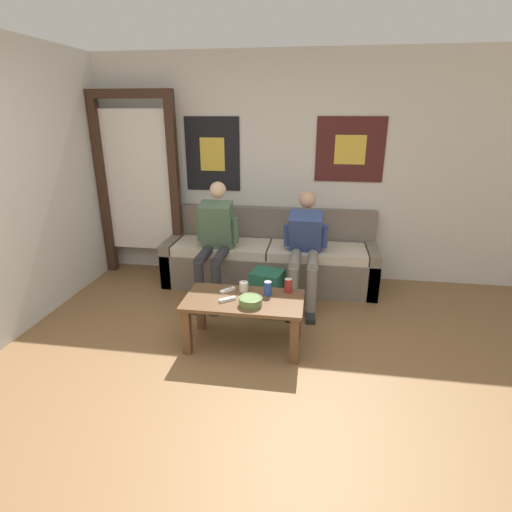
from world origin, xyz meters
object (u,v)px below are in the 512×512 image
object	(u,v)px
pillar_candle	(244,287)
couch	(270,259)
game_controller_near_left	(227,299)
game_controller_near_right	(228,290)
drink_can_blue	(268,288)
ceramic_bowl	(250,301)
person_seated_teen	(305,245)
drink_can_red	(288,286)
person_seated_adult	(215,237)
backpack	(267,293)
coffee_table	(244,308)

from	to	relation	value
pillar_candle	couch	bearing A→B (deg)	85.96
game_controller_near_left	game_controller_near_right	bearing A→B (deg)	101.44
drink_can_blue	game_controller_near_left	size ratio (longest dim) A/B	0.91
ceramic_bowl	pillar_candle	world-z (taller)	pillar_candle
pillar_candle	drink_can_blue	bearing A→B (deg)	-12.10
couch	ceramic_bowl	xyz separation A→B (m)	(0.02, -1.46, 0.18)
person_seated_teen	drink_can_red	bearing A→B (deg)	-97.85
person_seated_adult	pillar_candle	size ratio (longest dim) A/B	12.32
backpack	drink_can_red	xyz separation A→B (m)	(0.24, -0.42, 0.29)
ceramic_bowl	drink_can_blue	size ratio (longest dim) A/B	1.57
pillar_candle	drink_can_blue	distance (m)	0.22
couch	person_seated_adult	xyz separation A→B (m)	(-0.55, -0.37, 0.36)
person_seated_teen	drink_can_red	size ratio (longest dim) A/B	9.09
person_seated_teen	drink_can_blue	distance (m)	0.94
backpack	drink_can_blue	bearing A→B (deg)	-81.91
coffee_table	drink_can_red	xyz separation A→B (m)	(0.36, 0.19, 0.15)
drink_can_blue	game_controller_near_right	world-z (taller)	drink_can_blue
couch	drink_can_blue	world-z (taller)	couch
drink_can_red	game_controller_near_right	world-z (taller)	drink_can_red
couch	pillar_candle	xyz separation A→B (m)	(-0.09, -1.20, 0.19)
coffee_table	backpack	xyz separation A→B (m)	(0.12, 0.61, -0.14)
game_controller_near_left	person_seated_teen	bearing A→B (deg)	60.29
drink_can_blue	drink_can_red	size ratio (longest dim) A/B	1.00
person_seated_teen	game_controller_near_right	distance (m)	1.09
backpack	game_controller_near_left	world-z (taller)	game_controller_near_left
couch	drink_can_red	bearing A→B (deg)	-75.56
couch	drink_can_red	world-z (taller)	couch
coffee_table	backpack	bearing A→B (deg)	78.98
backpack	drink_can_blue	distance (m)	0.59
drink_can_blue	game_controller_near_right	distance (m)	0.36
person_seated_adult	backpack	size ratio (longest dim) A/B	2.75
pillar_candle	game_controller_near_right	distance (m)	0.14
ceramic_bowl	game_controller_near_right	bearing A→B (deg)	136.54
game_controller_near_left	coffee_table	bearing A→B (deg)	24.84
couch	game_controller_near_left	size ratio (longest dim) A/B	17.66
backpack	drink_can_red	distance (m)	0.56
drink_can_red	drink_can_blue	bearing A→B (deg)	-153.18
person_seated_teen	pillar_candle	xyz separation A→B (m)	(-0.50, -0.84, -0.13)
ceramic_bowl	pillar_candle	bearing A→B (deg)	111.80
person_seated_adult	pillar_candle	xyz separation A→B (m)	(0.46, -0.84, -0.17)
person_seated_adult	game_controller_near_right	xyz separation A→B (m)	(0.33, -0.86, -0.20)
backpack	game_controller_near_right	distance (m)	0.61
backpack	game_controller_near_right	size ratio (longest dim) A/B	3.36
ceramic_bowl	drink_can_blue	distance (m)	0.24
coffee_table	drink_can_blue	bearing A→B (deg)	27.97
coffee_table	ceramic_bowl	world-z (taller)	ceramic_bowl
ceramic_bowl	game_controller_near_right	world-z (taller)	ceramic_bowl
person_seated_teen	game_controller_near_left	distance (m)	1.22
couch	pillar_candle	world-z (taller)	couch
ceramic_bowl	pillar_candle	xyz separation A→B (m)	(-0.10, 0.25, 0.01)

